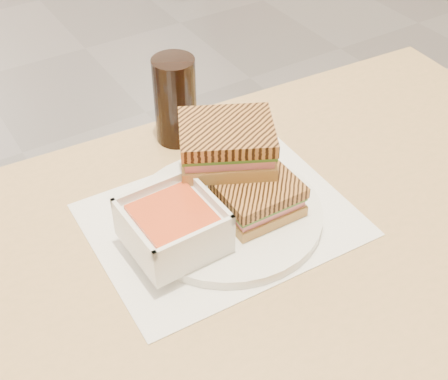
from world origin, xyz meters
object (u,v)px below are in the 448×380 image
plate (227,213)px  cola_glass (175,100)px  soup_bowl (173,227)px  main_table (245,304)px  panini_lower (258,197)px

plate → cola_glass: bearing=80.8°
soup_bowl → cola_glass: size_ratio=0.82×
main_table → panini_lower: panini_lower is taller
plate → cola_glass: cola_glass is taller
soup_bowl → panini_lower: (0.13, -0.01, -0.00)m
plate → panini_lower: bearing=-34.5°
panini_lower → cola_glass: cola_glass is taller
main_table → panini_lower: size_ratio=11.12×
plate → soup_bowl: soup_bowl is taller
panini_lower → cola_glass: bearing=90.4°
cola_glass → plate: bearing=-99.2°
main_table → soup_bowl: (-0.08, 0.05, 0.16)m
panini_lower → cola_glass: (-0.00, 0.24, 0.03)m
plate → panini_lower: (0.04, -0.02, 0.03)m
plate → cola_glass: 0.23m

